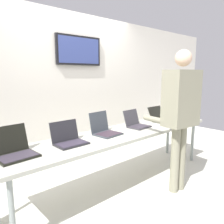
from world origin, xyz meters
name	(u,v)px	position (x,y,z in m)	size (l,w,h in m)	color
ground	(120,184)	(0.00, 0.00, -0.02)	(8.00, 8.00, 0.04)	beige
back_wall	(73,89)	(0.00, 1.13, 1.25)	(8.00, 0.11, 2.47)	silver
workbench	(120,136)	(0.00, 0.00, 0.68)	(3.22, 0.70, 0.73)	#ACAD9E
equipment_box	(174,108)	(1.39, 0.06, 0.90)	(0.34, 0.32, 0.34)	gray
laptop_station_0	(14,150)	(-1.35, 0.06, 0.79)	(0.38, 0.37, 0.28)	black
laptop_station_1	(69,139)	(-0.77, 0.04, 0.79)	(0.34, 0.30, 0.25)	black
laptop_station_2	(104,129)	(-0.21, 0.07, 0.79)	(0.34, 0.35, 0.28)	#353B42
laptop_station_3	(136,123)	(0.39, 0.06, 0.78)	(0.33, 0.33, 0.24)	#37353A
laptop_station_4	(161,118)	(0.99, 0.05, 0.78)	(0.33, 0.34, 0.23)	black
person	(180,108)	(0.42, -0.62, 1.09)	(0.49, 0.63, 1.78)	gray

